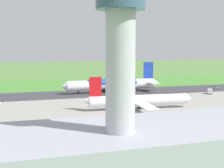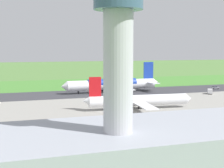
% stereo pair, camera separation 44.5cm
% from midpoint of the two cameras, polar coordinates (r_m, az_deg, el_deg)
% --- Properties ---
extents(ground_plane, '(800.00, 800.00, 0.00)m').
position_cam_midpoint_polar(ground_plane, '(170.37, -1.28, -1.55)').
color(ground_plane, '#547F3D').
extents(runway_asphalt, '(600.00, 28.94, 0.06)m').
position_cam_midpoint_polar(runway_asphalt, '(170.36, -1.28, -1.54)').
color(runway_asphalt, '#38383D').
rests_on(runway_asphalt, ground).
extents(apron_concrete, '(440.00, 110.00, 0.05)m').
position_cam_midpoint_polar(apron_concrete, '(128.68, 4.45, -4.13)').
color(apron_concrete, gray).
rests_on(apron_concrete, ground).
extents(grass_verge_foreground, '(600.00, 80.00, 0.04)m').
position_cam_midpoint_polar(grass_verge_foreground, '(207.06, -4.32, -0.16)').
color(grass_verge_foreground, '#478534').
rests_on(grass_verge_foreground, ground).
extents(airliner_main, '(54.05, 44.14, 15.88)m').
position_cam_midpoint_polar(airliner_main, '(171.20, 0.19, -0.04)').
color(airliner_main, white).
rests_on(airliner_main, ground).
extents(airliner_parked_mid, '(43.70, 35.79, 12.75)m').
position_cam_midpoint_polar(airliner_parked_mid, '(125.02, 4.74, -2.84)').
color(airliner_parked_mid, white).
rests_on(airliner_parked_mid, ground).
extents(service_truck_baggage, '(5.00, 6.10, 2.65)m').
position_cam_midpoint_polar(service_truck_baggage, '(173.24, 16.87, -1.23)').
color(service_truck_baggage, black).
rests_on(service_truck_baggage, ground).
extents(service_car_followme, '(4.51, 2.75, 1.62)m').
position_cam_midpoint_polar(service_car_followme, '(195.02, 17.71, -0.60)').
color(service_car_followme, gray).
rests_on(service_car_followme, ground).
extents(no_stopping_sign, '(0.60, 0.10, 2.67)m').
position_cam_midpoint_polar(no_stopping_sign, '(204.88, -3.13, 0.22)').
color(no_stopping_sign, slate).
rests_on(no_stopping_sign, ground).
extents(traffic_cone_orange, '(0.40, 0.40, 0.55)m').
position_cam_midpoint_polar(traffic_cone_orange, '(208.29, -4.73, -0.06)').
color(traffic_cone_orange, orange).
rests_on(traffic_cone_orange, ground).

